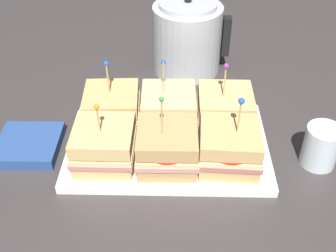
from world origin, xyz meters
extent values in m
plane|color=#383333|center=(0.00, 0.00, 0.00)|extent=(6.00, 6.00, 0.00)
cube|color=white|center=(0.00, 0.00, 0.01)|extent=(0.41, 0.27, 0.01)
cube|color=white|center=(0.00, 0.00, 0.01)|extent=(0.41, 0.27, 0.01)
cube|color=tan|center=(-0.12, -0.06, 0.03)|extent=(0.11, 0.11, 0.03)
cube|color=tan|center=(-0.12, -0.06, 0.05)|extent=(0.12, 0.12, 0.01)
cube|color=beige|center=(-0.12, -0.06, 0.06)|extent=(0.12, 0.12, 0.01)
cylinder|color=red|center=(-0.12, -0.08, 0.07)|extent=(0.07, 0.07, 0.00)
cube|color=#E0B771|center=(-0.12, -0.06, 0.08)|extent=(0.11, 0.11, 0.03)
cylinder|color=tan|center=(-0.12, -0.07, 0.12)|extent=(0.00, 0.01, 0.07)
sphere|color=orange|center=(-0.12, -0.07, 0.16)|extent=(0.01, 0.01, 0.01)
cube|color=tan|center=(0.00, -0.06, 0.03)|extent=(0.11, 0.11, 0.03)
cube|color=tan|center=(0.00, -0.06, 0.05)|extent=(0.12, 0.12, 0.01)
cube|color=beige|center=(0.00, -0.06, 0.06)|extent=(0.12, 0.12, 0.01)
cylinder|color=red|center=(0.00, -0.08, 0.07)|extent=(0.08, 0.08, 0.00)
cube|color=tan|center=(0.00, -0.06, 0.08)|extent=(0.11, 0.11, 0.03)
cylinder|color=tan|center=(-0.01, -0.07, 0.13)|extent=(0.00, 0.00, 0.09)
sphere|color=green|center=(-0.01, -0.07, 0.17)|extent=(0.01, 0.01, 0.01)
cube|color=tan|center=(0.12, -0.06, 0.03)|extent=(0.12, 0.12, 0.03)
cube|color=#B26B60|center=(0.12, -0.06, 0.05)|extent=(0.12, 0.12, 0.01)
cube|color=beige|center=(0.12, -0.06, 0.06)|extent=(0.12, 0.12, 0.01)
cylinder|color=red|center=(0.12, -0.08, 0.07)|extent=(0.08, 0.08, 0.00)
cube|color=tan|center=(0.12, -0.06, 0.08)|extent=(0.12, 0.12, 0.03)
cylinder|color=tan|center=(0.13, -0.06, 0.13)|extent=(0.00, 0.00, 0.08)
sphere|color=blue|center=(0.13, -0.06, 0.17)|extent=(0.01, 0.01, 0.01)
cube|color=tan|center=(-0.12, 0.06, 0.03)|extent=(0.12, 0.12, 0.03)
cube|color=#B26B60|center=(-0.12, 0.06, 0.05)|extent=(0.12, 0.12, 0.01)
cube|color=beige|center=(-0.12, 0.06, 0.06)|extent=(0.12, 0.12, 0.01)
cylinder|color=red|center=(-0.12, 0.04, 0.07)|extent=(0.07, 0.07, 0.00)
cube|color=tan|center=(-0.12, 0.06, 0.08)|extent=(0.12, 0.12, 0.03)
cylinder|color=tan|center=(-0.12, 0.06, 0.13)|extent=(0.00, 0.01, 0.08)
sphere|color=blue|center=(-0.12, 0.06, 0.17)|extent=(0.01, 0.01, 0.01)
cube|color=#DBB77A|center=(0.00, 0.06, 0.03)|extent=(0.12, 0.12, 0.03)
cube|color=#B26B60|center=(0.00, 0.06, 0.05)|extent=(0.12, 0.12, 0.01)
cube|color=beige|center=(0.00, 0.06, 0.06)|extent=(0.12, 0.12, 0.01)
cylinder|color=red|center=(0.00, 0.04, 0.07)|extent=(0.08, 0.08, 0.00)
cube|color=#E8C281|center=(0.00, 0.06, 0.08)|extent=(0.12, 0.12, 0.03)
cylinder|color=tan|center=(-0.01, 0.06, 0.13)|extent=(0.00, 0.01, 0.09)
sphere|color=blue|center=(-0.01, 0.06, 0.17)|extent=(0.01, 0.01, 0.01)
cube|color=tan|center=(0.12, 0.06, 0.03)|extent=(0.11, 0.11, 0.03)
cube|color=tan|center=(0.12, 0.06, 0.05)|extent=(0.12, 0.12, 0.01)
cube|color=beige|center=(0.12, 0.06, 0.06)|extent=(0.12, 0.12, 0.01)
cylinder|color=red|center=(0.12, 0.04, 0.07)|extent=(0.06, 0.06, 0.00)
cube|color=#E0B771|center=(0.12, 0.06, 0.08)|extent=(0.11, 0.11, 0.03)
cylinder|color=tan|center=(0.11, 0.05, 0.13)|extent=(0.00, 0.01, 0.08)
sphere|color=purple|center=(0.11, 0.05, 0.17)|extent=(0.01, 0.01, 0.01)
cylinder|color=#B7BABF|center=(0.04, 0.33, 0.09)|extent=(0.18, 0.18, 0.17)
cylinder|color=#B7BABF|center=(0.04, 0.33, 0.18)|extent=(0.14, 0.14, 0.01)
cube|color=black|center=(0.14, 0.33, 0.10)|extent=(0.02, 0.02, 0.10)
cylinder|color=silver|center=(0.30, -0.04, 0.04)|extent=(0.07, 0.07, 0.09)
cube|color=navy|center=(-0.29, -0.01, 0.01)|extent=(0.13, 0.13, 0.02)
camera|label=1|loc=(0.01, -0.66, 0.59)|focal=45.00mm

